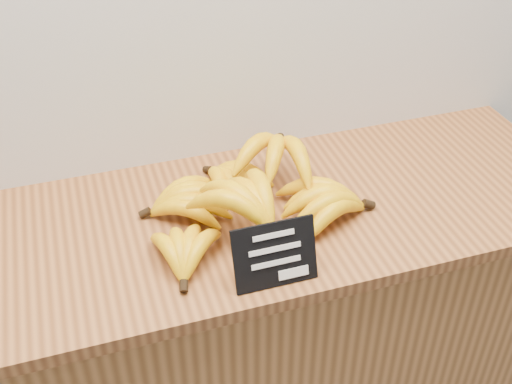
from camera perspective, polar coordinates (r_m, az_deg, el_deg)
name	(u,v)px	position (r m, az deg, el deg)	size (l,w,h in m)	color
counter	(250,356)	(1.73, -0.52, -14.34)	(1.42, 0.50, 0.90)	#A76C36
counter_top	(249,218)	(1.40, -0.62, -2.28)	(1.55, 0.54, 0.03)	#965B2E
chalkboard_sign	(275,255)	(1.20, 1.70, -5.61)	(0.16, 0.01, 0.13)	black
banana_pile	(248,195)	(1.35, -0.70, -0.30)	(0.54, 0.38, 0.13)	#ECB809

